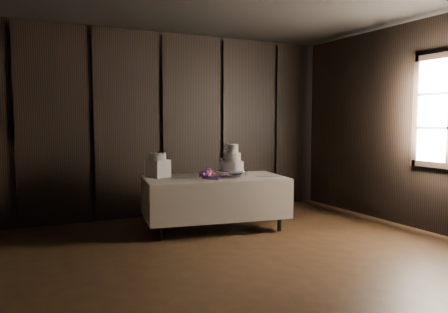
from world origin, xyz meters
TOP-DOWN VIEW (x-y plane):
  - room at (0.00, 0.00)m, footprint 6.08×7.08m
  - display_table at (0.34, 2.24)m, footprint 2.13×1.34m
  - cake_stand at (0.61, 2.19)m, footprint 0.59×0.59m
  - wedding_cake at (0.58, 2.18)m, footprint 0.36×0.31m
  - bouquet at (0.17, 2.14)m, footprint 0.47×0.47m
  - box_pedestal at (-0.40, 2.56)m, footprint 0.34×0.34m
  - small_cake at (-0.40, 2.56)m, footprint 0.28×0.28m
  - cake_knife at (1.01, 1.94)m, footprint 0.33×0.21m

SIDE VIEW (x-z plane):
  - display_table at x=0.34m, z-range 0.04..0.80m
  - cake_knife at x=1.01m, z-range 0.76..0.77m
  - cake_stand at x=0.61m, z-range 0.76..0.85m
  - bouquet at x=0.17m, z-range 0.73..0.91m
  - box_pedestal at x=-0.40m, z-range 0.76..1.01m
  - wedding_cake at x=0.58m, z-range 0.81..1.19m
  - small_cake at x=-0.40m, z-range 1.01..1.10m
  - room at x=0.00m, z-range -0.04..3.04m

